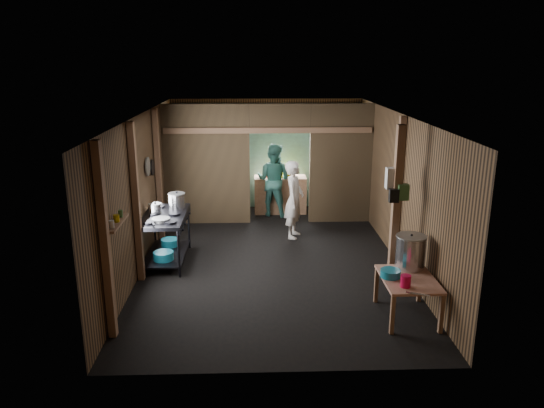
{
  "coord_description": "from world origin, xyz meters",
  "views": [
    {
      "loc": [
        -0.29,
        -8.75,
        3.55
      ],
      "look_at": [
        0.0,
        -0.2,
        1.1
      ],
      "focal_mm": 34.1,
      "sensor_mm": 36.0,
      "label": 1
    }
  ],
  "objects_px": {
    "prep_table": "(407,297)",
    "pink_bucket": "(406,281)",
    "yellow_tub": "(287,173)",
    "stove_pot_large": "(177,201)",
    "cook": "(294,200)",
    "gas_range": "(166,239)",
    "stock_pot": "(410,252)"
  },
  "relations": [
    {
      "from": "stock_pot",
      "to": "yellow_tub",
      "type": "relative_size",
      "value": 1.5
    },
    {
      "from": "pink_bucket",
      "to": "cook",
      "type": "relative_size",
      "value": 0.11
    },
    {
      "from": "gas_range",
      "to": "stock_pot",
      "type": "xyz_separation_m",
      "value": [
        3.83,
        -1.78,
        0.38
      ]
    },
    {
      "from": "stock_pot",
      "to": "cook",
      "type": "distance_m",
      "value": 3.38
    },
    {
      "from": "gas_range",
      "to": "pink_bucket",
      "type": "xyz_separation_m",
      "value": [
        3.58,
        -2.43,
        0.23
      ]
    },
    {
      "from": "yellow_tub",
      "to": "cook",
      "type": "xyz_separation_m",
      "value": [
        0.04,
        -1.75,
        -0.16
      ]
    },
    {
      "from": "cook",
      "to": "gas_range",
      "type": "bearing_deg",
      "value": 133.62
    },
    {
      "from": "pink_bucket",
      "to": "yellow_tub",
      "type": "relative_size",
      "value": 0.49
    },
    {
      "from": "pink_bucket",
      "to": "yellow_tub",
      "type": "height_order",
      "value": "yellow_tub"
    },
    {
      "from": "gas_range",
      "to": "yellow_tub",
      "type": "bearing_deg",
      "value": 52.28
    },
    {
      "from": "gas_range",
      "to": "prep_table",
      "type": "relative_size",
      "value": 1.5
    },
    {
      "from": "gas_range",
      "to": "stove_pot_large",
      "type": "xyz_separation_m",
      "value": [
        0.17,
        0.38,
        0.58
      ]
    },
    {
      "from": "prep_table",
      "to": "stock_pot",
      "type": "height_order",
      "value": "stock_pot"
    },
    {
      "from": "stove_pot_large",
      "to": "cook",
      "type": "distance_m",
      "value": 2.39
    },
    {
      "from": "prep_table",
      "to": "cook",
      "type": "distance_m",
      "value": 3.7
    },
    {
      "from": "yellow_tub",
      "to": "cook",
      "type": "height_order",
      "value": "cook"
    },
    {
      "from": "stock_pot",
      "to": "pink_bucket",
      "type": "distance_m",
      "value": 0.71
    },
    {
      "from": "cook",
      "to": "prep_table",
      "type": "bearing_deg",
      "value": -143.16
    },
    {
      "from": "pink_bucket",
      "to": "cook",
      "type": "bearing_deg",
      "value": 108.09
    },
    {
      "from": "cook",
      "to": "stock_pot",
      "type": "bearing_deg",
      "value": -139.01
    },
    {
      "from": "stock_pot",
      "to": "gas_range",
      "type": "bearing_deg",
      "value": 155.05
    },
    {
      "from": "prep_table",
      "to": "stove_pot_large",
      "type": "distance_m",
      "value": 4.41
    },
    {
      "from": "prep_table",
      "to": "stove_pot_large",
      "type": "relative_size",
      "value": 3.2
    },
    {
      "from": "stock_pot",
      "to": "pink_bucket",
      "type": "xyz_separation_m",
      "value": [
        -0.24,
        -0.65,
        -0.15
      ]
    },
    {
      "from": "pink_bucket",
      "to": "cook",
      "type": "distance_m",
      "value": 3.89
    },
    {
      "from": "prep_table",
      "to": "stock_pot",
      "type": "xyz_separation_m",
      "value": [
        0.12,
        0.37,
        0.53
      ]
    },
    {
      "from": "gas_range",
      "to": "stock_pot",
      "type": "relative_size",
      "value": 2.94
    },
    {
      "from": "stock_pot",
      "to": "yellow_tub",
      "type": "height_order",
      "value": "stock_pot"
    },
    {
      "from": "stove_pot_large",
      "to": "pink_bucket",
      "type": "height_order",
      "value": "stove_pot_large"
    },
    {
      "from": "stock_pot",
      "to": "yellow_tub",
      "type": "distance_m",
      "value": 5.02
    },
    {
      "from": "prep_table",
      "to": "pink_bucket",
      "type": "height_order",
      "value": "pink_bucket"
    },
    {
      "from": "prep_table",
      "to": "stove_pot_large",
      "type": "bearing_deg",
      "value": 144.47
    }
  ]
}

